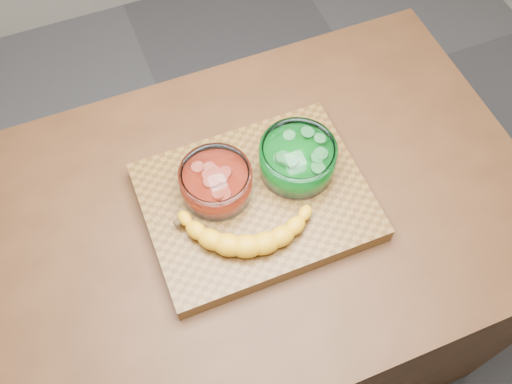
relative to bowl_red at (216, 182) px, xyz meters
name	(u,v)px	position (x,y,z in m)	size (l,w,h in m)	color
ground	(256,332)	(0.07, -0.04, -0.97)	(3.50, 3.50, 0.00)	#515054
counter	(256,284)	(0.07, -0.04, -0.52)	(1.20, 0.80, 0.90)	#482915
cutting_board	(256,202)	(0.07, -0.04, -0.05)	(0.45, 0.35, 0.04)	brown
bowl_red	(216,182)	(0.00, 0.00, 0.00)	(0.15, 0.15, 0.07)	white
bowl_green	(297,159)	(0.17, -0.01, 0.00)	(0.16, 0.16, 0.07)	white
banana	(248,222)	(0.03, -0.10, -0.01)	(0.29, 0.17, 0.04)	gold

